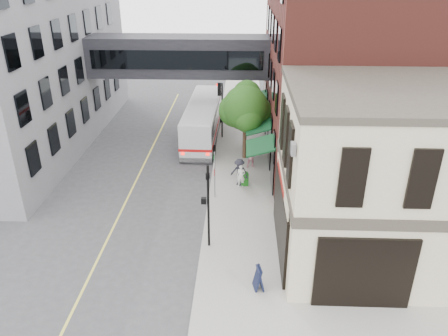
# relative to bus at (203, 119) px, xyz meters

# --- Properties ---
(ground) EXTENTS (120.00, 120.00, 0.00)m
(ground) POSITION_rel_bus_xyz_m (1.17, -17.31, -1.63)
(ground) COLOR #38383A
(ground) RESTS_ON ground
(sidewalk_main) EXTENTS (4.00, 60.00, 0.15)m
(sidewalk_main) POSITION_rel_bus_xyz_m (3.17, -3.31, -1.55)
(sidewalk_main) COLOR gray
(sidewalk_main) RESTS_ON ground
(corner_building) EXTENTS (10.19, 8.12, 8.45)m
(corner_building) POSITION_rel_bus_xyz_m (10.14, -15.31, 2.59)
(corner_building) COLOR beige
(corner_building) RESTS_ON ground
(brick_building) EXTENTS (13.76, 18.00, 14.00)m
(brick_building) POSITION_rel_bus_xyz_m (11.15, -2.31, 5.36)
(brick_building) COLOR #59231B
(brick_building) RESTS_ON ground
(skyway_bridge) EXTENTS (14.00, 3.18, 3.00)m
(skyway_bridge) POSITION_rel_bus_xyz_m (-1.83, 0.69, 4.87)
(skyway_bridge) COLOR black
(skyway_bridge) RESTS_ON ground
(traffic_signal_near) EXTENTS (0.44, 0.22, 4.60)m
(traffic_signal_near) POSITION_rel_bus_xyz_m (1.54, -15.31, 1.36)
(traffic_signal_near) COLOR black
(traffic_signal_near) RESTS_ON sidewalk_main
(traffic_signal_far) EXTENTS (0.53, 0.28, 4.50)m
(traffic_signal_far) POSITION_rel_bus_xyz_m (1.43, -0.31, 1.71)
(traffic_signal_far) COLOR black
(traffic_signal_far) RESTS_ON sidewalk_main
(street_sign_pole) EXTENTS (0.08, 0.75, 3.00)m
(street_sign_pole) POSITION_rel_bus_xyz_m (1.56, -10.31, 0.31)
(street_sign_pole) COLOR gray
(street_sign_pole) RESTS_ON sidewalk_main
(street_tree) EXTENTS (3.80, 3.20, 5.60)m
(street_tree) POSITION_rel_bus_xyz_m (3.37, -4.09, 2.29)
(street_tree) COLOR #382619
(street_tree) RESTS_ON sidewalk_main
(lane_marking) EXTENTS (0.12, 40.00, 0.01)m
(lane_marking) POSITION_rel_bus_xyz_m (-3.83, -7.31, -1.62)
(lane_marking) COLOR #D8CC4C
(lane_marking) RESTS_ON ground
(bus) EXTENTS (2.81, 10.84, 2.90)m
(bus) POSITION_rel_bus_xyz_m (0.00, 0.00, 0.00)
(bus) COLOR silver
(bus) RESTS_ON ground
(pedestrian_a) EXTENTS (0.59, 0.42, 1.50)m
(pedestrian_a) POSITION_rel_bus_xyz_m (3.15, -8.86, -0.72)
(pedestrian_a) COLOR white
(pedestrian_a) RESTS_ON sidewalk_main
(pedestrian_b) EXTENTS (0.89, 0.75, 1.62)m
(pedestrian_b) POSITION_rel_bus_xyz_m (3.91, -5.96, -0.66)
(pedestrian_b) COLOR pink
(pedestrian_b) RESTS_ON sidewalk_main
(pedestrian_c) EXTENTS (1.35, 1.11, 1.82)m
(pedestrian_c) POSITION_rel_bus_xyz_m (3.04, -8.64, -0.56)
(pedestrian_c) COLOR #212029
(pedestrian_c) RESTS_ON sidewalk_main
(newspaper_box) EXTENTS (0.51, 0.47, 0.88)m
(newspaper_box) POSITION_rel_bus_xyz_m (3.39, -8.66, -1.04)
(newspaper_box) COLOR #145613
(newspaper_box) RESTS_ON sidewalk_main
(sandwich_board) EXTENTS (0.51, 0.69, 1.10)m
(sandwich_board) POSITION_rel_bus_xyz_m (3.99, -18.43, -0.92)
(sandwich_board) COLOR black
(sandwich_board) RESTS_ON sidewalk_main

